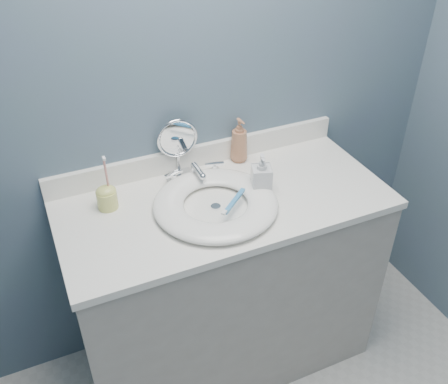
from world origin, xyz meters
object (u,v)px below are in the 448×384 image
soap_bottle_clear (262,174)px  toothbrush_holder (107,196)px  soap_bottle_amber (239,140)px  makeup_mirror (178,144)px

soap_bottle_clear → toothbrush_holder: (-0.55, 0.14, -0.03)m
soap_bottle_amber → toothbrush_holder: 0.58m
makeup_mirror → soap_bottle_amber: bearing=1.4°
toothbrush_holder → soap_bottle_clear: bearing=-14.2°
makeup_mirror → soap_bottle_clear: bearing=-43.1°
soap_bottle_clear → toothbrush_holder: toothbrush_holder is taller
makeup_mirror → toothbrush_holder: bearing=-157.2°
makeup_mirror → soap_bottle_clear: size_ratio=1.48×
makeup_mirror → toothbrush_holder: makeup_mirror is taller
soap_bottle_amber → soap_bottle_clear: 0.24m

